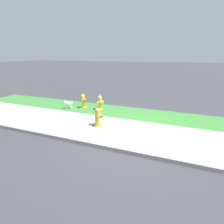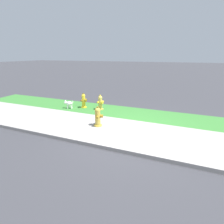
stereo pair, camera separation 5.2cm
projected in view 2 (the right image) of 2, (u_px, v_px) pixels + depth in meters
The scene contains 8 objects.
ground_plane at pixel (132, 133), 6.01m from camera, with size 120.00×120.00×0.00m, color #38383D.
sidewalk_pavement at pixel (132, 133), 6.01m from camera, with size 18.00×2.41×0.01m, color #9E9993.
grass_verge at pixel (144, 115), 7.85m from camera, with size 18.00×1.78×0.01m, color #387A33.
street_curb at pixel (119, 149), 4.86m from camera, with size 18.00×0.16×0.12m, color #9E9993.
fire_hydrant_far_end at pixel (84, 101), 8.77m from camera, with size 0.33×0.37×0.75m.
fire_hydrant_by_grass_verge at pixel (100, 103), 8.46m from camera, with size 0.35×0.37×0.74m.
fire_hydrant_across_street at pixel (98, 117), 6.50m from camera, with size 0.36×0.39×0.77m.
small_white_dog at pixel (69, 103), 8.68m from camera, with size 0.46×0.27×0.44m.
Camera 2 is at (1.41, -5.34, 2.58)m, focal length 28.00 mm.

